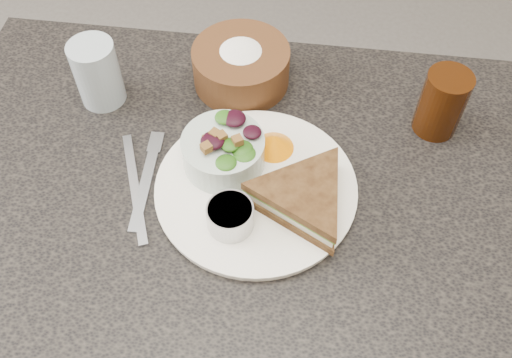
{
  "coord_description": "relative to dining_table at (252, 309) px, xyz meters",
  "views": [
    {
      "loc": [
        0.06,
        -0.44,
        1.43
      ],
      "look_at": [
        0.0,
        0.02,
        0.78
      ],
      "focal_mm": 40.0,
      "sensor_mm": 36.0,
      "label": 1
    }
  ],
  "objects": [
    {
      "name": "knife",
      "position": [
        -0.17,
        0.01,
        0.38
      ],
      "size": [
        0.08,
        0.19,
        0.0
      ],
      "primitive_type": "cube",
      "rotation": [
        0.0,
        0.0,
        0.37
      ],
      "color": "#9DA0A8",
      "rests_on": "dining_table"
    },
    {
      "name": "salad_bowl",
      "position": [
        -0.05,
        0.06,
        0.42
      ],
      "size": [
        0.16,
        0.16,
        0.07
      ],
      "primitive_type": null,
      "rotation": [
        0.0,
        0.0,
        0.39
      ],
      "color": "#AEC1B7",
      "rests_on": "dinner_plate"
    },
    {
      "name": "orange_wedge",
      "position": [
        0.02,
        0.1,
        0.4
      ],
      "size": [
        0.07,
        0.07,
        0.03
      ],
      "primitive_type": "cone",
      "rotation": [
        0.0,
        0.0,
        0.16
      ],
      "color": "orange",
      "rests_on": "dinner_plate"
    },
    {
      "name": "bread_basket",
      "position": [
        -0.05,
        0.24,
        0.42
      ],
      "size": [
        0.19,
        0.19,
        0.09
      ],
      "primitive_type": null,
      "rotation": [
        0.0,
        0.0,
        -0.25
      ],
      "color": "#472915",
      "rests_on": "dining_table"
    },
    {
      "name": "dinner_plate",
      "position": [
        0.0,
        0.02,
        0.38
      ],
      "size": [
        0.29,
        0.29,
        0.01
      ],
      "primitive_type": "cylinder",
      "color": "white",
      "rests_on": "dining_table"
    },
    {
      "name": "cola_glass",
      "position": [
        0.26,
        0.18,
        0.43
      ],
      "size": [
        0.09,
        0.09,
        0.12
      ],
      "primitive_type": null,
      "rotation": [
        0.0,
        0.0,
        -0.3
      ],
      "color": "black",
      "rests_on": "dining_table"
    },
    {
      "name": "dining_table",
      "position": [
        0.0,
        0.0,
        0.0
      ],
      "size": [
        1.0,
        0.7,
        0.75
      ],
      "primitive_type": "cube",
      "color": "black",
      "rests_on": "floor"
    },
    {
      "name": "fork",
      "position": [
        -0.16,
        0.01,
        0.38
      ],
      "size": [
        0.02,
        0.16,
        0.0
      ],
      "primitive_type": "cube",
      "rotation": [
        0.0,
        0.0,
        0.04
      ],
      "color": "#989FA8",
      "rests_on": "dining_table"
    },
    {
      "name": "sandwich",
      "position": [
        0.07,
        -0.0,
        0.41
      ],
      "size": [
        0.23,
        0.23,
        0.05
      ],
      "primitive_type": null,
      "rotation": [
        0.0,
        0.0,
        -0.49
      ],
      "color": "brown",
      "rests_on": "dinner_plate"
    },
    {
      "name": "dressing_ramekin",
      "position": [
        -0.02,
        -0.04,
        0.41
      ],
      "size": [
        0.08,
        0.08,
        0.04
      ],
      "primitive_type": "cylinder",
      "rotation": [
        0.0,
        0.0,
        0.21
      ],
      "color": "#ABACAD",
      "rests_on": "dinner_plate"
    },
    {
      "name": "water_glass",
      "position": [
        -0.27,
        0.18,
        0.43
      ],
      "size": [
        0.09,
        0.09,
        0.11
      ],
      "primitive_type": "cylinder",
      "rotation": [
        0.0,
        0.0,
        -0.42
      ],
      "color": "#A0B0BA",
      "rests_on": "dining_table"
    }
  ]
}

